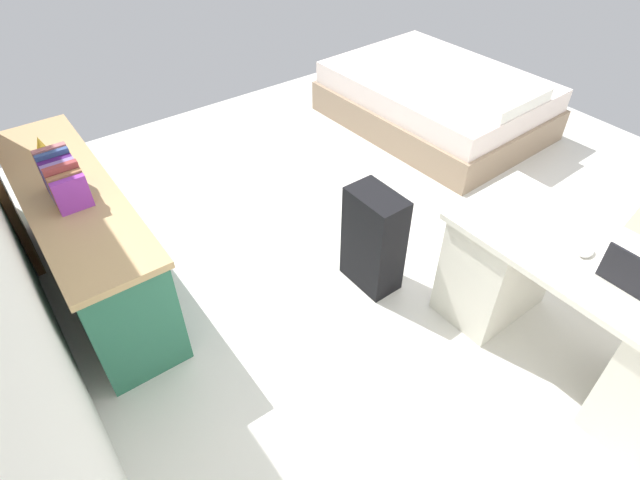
{
  "coord_description": "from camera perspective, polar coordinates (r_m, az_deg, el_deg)",
  "views": [
    {
      "loc": [
        -1.79,
        2.09,
        2.4
      ],
      "look_at": [
        -0.14,
        0.89,
        0.6
      ],
      "focal_mm": 28.78,
      "sensor_mm": 36.0,
      "label": 1
    }
  ],
  "objects": [
    {
      "name": "ground_plane",
      "position": [
        3.66,
        9.93,
        -0.46
      ],
      "size": [
        5.49,
        5.49,
        0.0
      ],
      "primitive_type": "plane",
      "color": "silver"
    },
    {
      "name": "desk",
      "position": [
        2.99,
        26.74,
        -6.98
      ],
      "size": [
        1.45,
        0.69,
        0.73
      ],
      "color": "silver",
      "rests_on": "ground_plane"
    },
    {
      "name": "credenza",
      "position": [
        3.39,
        -24.57,
        0.13
      ],
      "size": [
        1.8,
        0.48,
        0.74
      ],
      "color": "#28664C",
      "rests_on": "ground_plane"
    },
    {
      "name": "bed",
      "position": [
        5.03,
        12.78,
        14.91
      ],
      "size": [
        1.96,
        1.49,
        0.58
      ],
      "color": "gray",
      "rests_on": "ground_plane"
    },
    {
      "name": "suitcase_black",
      "position": [
        3.14,
        5.96,
        -0.01
      ],
      "size": [
        0.36,
        0.23,
        0.68
      ],
      "primitive_type": "cube",
      "rotation": [
        0.0,
        0.0,
        0.02
      ],
      "color": "black",
      "rests_on": "ground_plane"
    },
    {
      "name": "laptop",
      "position": [
        2.66,
        31.91,
        -3.92
      ],
      "size": [
        0.31,
        0.23,
        0.21
      ],
      "color": "silver",
      "rests_on": "desk"
    },
    {
      "name": "computer_mouse",
      "position": [
        2.77,
        27.55,
        -1.14
      ],
      "size": [
        0.06,
        0.1,
        0.03
      ],
      "primitive_type": "ellipsoid",
      "rotation": [
        0.0,
        0.0,
        0.02
      ],
      "color": "white",
      "rests_on": "desk"
    },
    {
      "name": "book_row",
      "position": [
        3.05,
        -26.6,
        6.0
      ],
      "size": [
        0.32,
        0.17,
        0.24
      ],
      "color": "purple",
      "rests_on": "credenza"
    },
    {
      "name": "figurine_small",
      "position": [
        3.55,
        -28.64,
        9.25
      ],
      "size": [
        0.08,
        0.08,
        0.11
      ],
      "primitive_type": "cone",
      "color": "gold",
      "rests_on": "credenza"
    }
  ]
}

